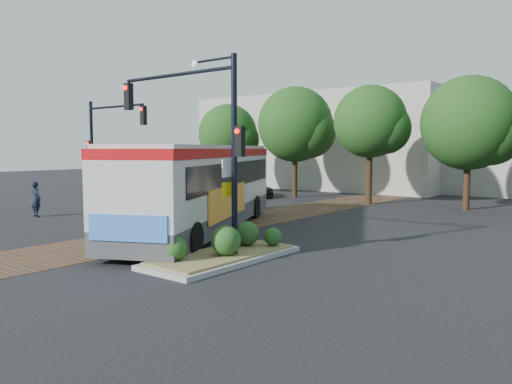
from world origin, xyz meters
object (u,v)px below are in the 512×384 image
(signal_pole_main, at_px, (204,125))
(parked_car, at_px, (249,187))
(city_bus, at_px, (203,183))
(signal_pole_left, at_px, (104,140))
(officer, at_px, (36,199))
(traffic_island, at_px, (226,249))

(signal_pole_main, xyz_separation_m, parked_car, (-11.18, 16.00, -3.50))
(city_bus, relative_size, signal_pole_left, 2.18)
(officer, height_order, parked_car, officer)
(city_bus, xyz_separation_m, signal_pole_main, (3.38, -3.35, 2.19))
(city_bus, distance_m, signal_pole_main, 5.23)
(signal_pole_left, xyz_separation_m, parked_car, (1.05, 11.20, -3.21))
(city_bus, bearing_deg, officer, 166.58)
(signal_pole_main, bearing_deg, traffic_island, -5.36)
(signal_pole_left, bearing_deg, parked_car, 84.63)
(traffic_island, height_order, officer, officer)
(signal_pole_left, bearing_deg, officer, -100.93)
(officer, bearing_deg, signal_pole_main, 176.67)
(signal_pole_left, height_order, parked_car, signal_pole_left)
(parked_car, bearing_deg, signal_pole_left, -163.81)
(city_bus, relative_size, traffic_island, 2.52)
(traffic_island, xyz_separation_m, signal_pole_main, (-0.96, 0.09, 3.83))
(signal_pole_main, height_order, officer, signal_pole_main)
(city_bus, bearing_deg, signal_pole_left, 144.85)
(signal_pole_left, bearing_deg, signal_pole_main, -21.45)
(city_bus, bearing_deg, signal_pole_main, -70.55)
(signal_pole_left, bearing_deg, city_bus, -9.34)
(city_bus, height_order, traffic_island, city_bus)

